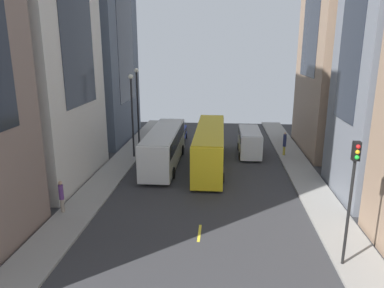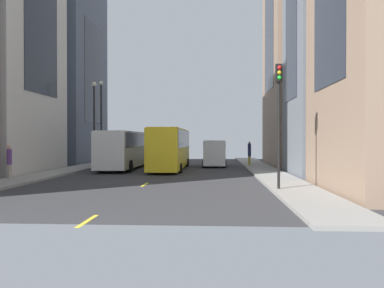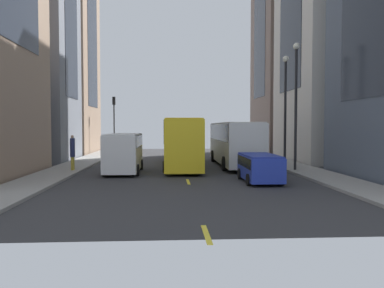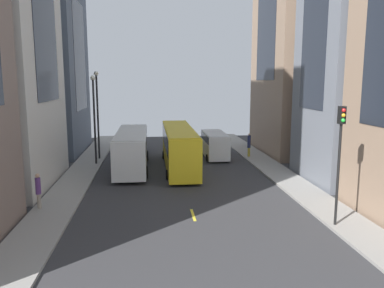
{
  "view_description": "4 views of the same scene",
  "coord_description": "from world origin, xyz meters",
  "px_view_note": "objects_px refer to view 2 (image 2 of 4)",
  "views": [
    {
      "loc": [
        1.16,
        -29.39,
        10.54
      ],
      "look_at": [
        -1.27,
        -0.64,
        2.76
      ],
      "focal_mm": 33.42,
      "sensor_mm": 36.0,
      "label": 1
    },
    {
      "loc": [
        4.09,
        -33.56,
        2.6
      ],
      "look_at": [
        1.98,
        3.09,
        2.25
      ],
      "focal_mm": 37.32,
      "sensor_mm": 36.0,
      "label": 2
    },
    {
      "loc": [
        1.06,
        31.84,
        3.05
      ],
      "look_at": [
        -0.91,
        -1.29,
        1.56
      ],
      "focal_mm": 36.44,
      "sensor_mm": 36.0,
      "label": 3
    },
    {
      "loc": [
        -2.39,
        -31.85,
        7.73
      ],
      "look_at": [
        1.39,
        2.83,
        1.98
      ],
      "focal_mm": 36.16,
      "sensor_mm": 36.0,
      "label": 4
    }
  ],
  "objects_px": {
    "city_bus_white": "(124,147)",
    "car_blue_0": "(144,155)",
    "delivery_van_white": "(214,151)",
    "traffic_light_near_corner": "(279,103)",
    "pedestrian_walking_far": "(249,152)",
    "pedestrian_waiting_curb": "(9,160)",
    "streetcar_yellow": "(171,145)"
  },
  "relations": [
    {
      "from": "city_bus_white",
      "to": "car_blue_0",
      "type": "distance_m",
      "value": 9.09
    },
    {
      "from": "delivery_van_white",
      "to": "traffic_light_near_corner",
      "type": "bearing_deg",
      "value": -80.28
    },
    {
      "from": "car_blue_0",
      "to": "pedestrian_walking_far",
      "type": "height_order",
      "value": "pedestrian_walking_far"
    },
    {
      "from": "pedestrian_waiting_curb",
      "to": "delivery_van_white",
      "type": "bearing_deg",
      "value": -160.22
    },
    {
      "from": "car_blue_0",
      "to": "delivery_van_white",
      "type": "bearing_deg",
      "value": -31.51
    },
    {
      "from": "streetcar_yellow",
      "to": "delivery_van_white",
      "type": "height_order",
      "value": "streetcar_yellow"
    },
    {
      "from": "car_blue_0",
      "to": "pedestrian_walking_far",
      "type": "relative_size",
      "value": 1.72
    },
    {
      "from": "pedestrian_waiting_curb",
      "to": "traffic_light_near_corner",
      "type": "relative_size",
      "value": 0.34
    },
    {
      "from": "delivery_van_white",
      "to": "traffic_light_near_corner",
      "type": "height_order",
      "value": "traffic_light_near_corner"
    },
    {
      "from": "delivery_van_white",
      "to": "pedestrian_walking_far",
      "type": "xyz_separation_m",
      "value": [
        3.42,
        -0.35,
        -0.12
      ]
    },
    {
      "from": "city_bus_white",
      "to": "delivery_van_white",
      "type": "bearing_deg",
      "value": 27.2
    },
    {
      "from": "city_bus_white",
      "to": "pedestrian_walking_far",
      "type": "xyz_separation_m",
      "value": [
        11.49,
        3.8,
        -0.61
      ]
    },
    {
      "from": "traffic_light_near_corner",
      "to": "delivery_van_white",
      "type": "bearing_deg",
      "value": 99.72
    },
    {
      "from": "city_bus_white",
      "to": "pedestrian_walking_far",
      "type": "relative_size",
      "value": 4.79
    },
    {
      "from": "delivery_van_white",
      "to": "car_blue_0",
      "type": "xyz_separation_m",
      "value": [
        -7.96,
        4.88,
        -0.62
      ]
    },
    {
      "from": "pedestrian_walking_far",
      "to": "traffic_light_near_corner",
      "type": "relative_size",
      "value": 0.37
    },
    {
      "from": "car_blue_0",
      "to": "pedestrian_walking_far",
      "type": "bearing_deg",
      "value": -24.67
    },
    {
      "from": "car_blue_0",
      "to": "streetcar_yellow",
      "type": "bearing_deg",
      "value": -65.31
    },
    {
      "from": "car_blue_0",
      "to": "pedestrian_waiting_curb",
      "type": "height_order",
      "value": "pedestrian_waiting_curb"
    },
    {
      "from": "city_bus_white",
      "to": "streetcar_yellow",
      "type": "xyz_separation_m",
      "value": [
        4.16,
        0.22,
        0.12
      ]
    },
    {
      "from": "pedestrian_waiting_curb",
      "to": "traffic_light_near_corner",
      "type": "xyz_separation_m",
      "value": [
        16.42,
        -4.49,
        3.18
      ]
    },
    {
      "from": "pedestrian_walking_far",
      "to": "traffic_light_near_corner",
      "type": "bearing_deg",
      "value": -39.96
    },
    {
      "from": "pedestrian_walking_far",
      "to": "traffic_light_near_corner",
      "type": "xyz_separation_m",
      "value": [
        -0.14,
        -18.8,
        3.1
      ]
    },
    {
      "from": "streetcar_yellow",
      "to": "car_blue_0",
      "type": "xyz_separation_m",
      "value": [
        -4.05,
        8.81,
        -1.23
      ]
    },
    {
      "from": "city_bus_white",
      "to": "pedestrian_waiting_curb",
      "type": "height_order",
      "value": "city_bus_white"
    },
    {
      "from": "pedestrian_waiting_curb",
      "to": "pedestrian_walking_far",
      "type": "distance_m",
      "value": 21.89
    },
    {
      "from": "streetcar_yellow",
      "to": "traffic_light_near_corner",
      "type": "relative_size",
      "value": 2.1
    },
    {
      "from": "pedestrian_waiting_curb",
      "to": "traffic_light_near_corner",
      "type": "distance_m",
      "value": 17.31
    },
    {
      "from": "streetcar_yellow",
      "to": "pedestrian_walking_far",
      "type": "bearing_deg",
      "value": 26.03
    },
    {
      "from": "pedestrian_walking_far",
      "to": "city_bus_white",
      "type": "bearing_deg",
      "value": -111.24
    },
    {
      "from": "city_bus_white",
      "to": "pedestrian_waiting_curb",
      "type": "relative_size",
      "value": 5.23
    },
    {
      "from": "car_blue_0",
      "to": "traffic_light_near_corner",
      "type": "height_order",
      "value": "traffic_light_near_corner"
    }
  ]
}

